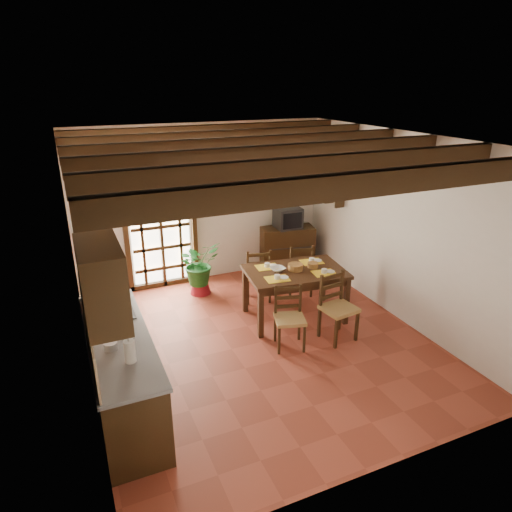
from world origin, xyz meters
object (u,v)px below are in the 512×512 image
chair_near_left (289,329)px  pendant_lamp (295,184)px  potted_plant (199,263)px  dining_table (295,276)px  chair_far_left (257,284)px  kitchen_counter (122,370)px  chair_far_right (298,278)px  crt_tv (288,218)px  chair_near_right (338,319)px  sideboard (287,249)px

chair_near_left → pendant_lamp: pendant_lamp is taller
chair_near_left → potted_plant: 2.22m
dining_table → chair_far_left: size_ratio=1.69×
pendant_lamp → kitchen_counter: bearing=-156.9°
chair_far_right → crt_tv: bearing=-95.4°
chair_near_right → crt_tv: 2.70m
chair_near_left → chair_near_right: (0.72, -0.08, 0.03)m
chair_near_right → chair_far_right: size_ratio=1.04×
crt_tv → chair_near_right: bearing=-98.6°
chair_near_right → sideboard: 2.60m
chair_far_left → potted_plant: size_ratio=0.47×
chair_far_right → pendant_lamp: 1.94m
chair_near_right → potted_plant: bearing=113.7°
chair_far_right → pendant_lamp: bearing=64.9°
chair_near_left → chair_near_right: size_ratio=0.90×
chair_far_left → dining_table: bearing=122.9°
chair_far_left → sideboard: chair_far_left is taller
kitchen_counter → chair_near_right: bearing=5.2°
pendant_lamp → chair_near_right: bearing=-72.9°
chair_far_right → potted_plant: size_ratio=0.47×
kitchen_counter → chair_far_right: (3.18, 1.76, -0.18)m
chair_far_right → potted_plant: (-1.53, 0.70, 0.28)m
chair_far_right → sideboard: (0.33, 1.06, 0.13)m
potted_plant → pendant_lamp: 2.27m
chair_near_right → sideboard: chair_near_right is taller
dining_table → pendant_lamp: (0.00, 0.10, 1.38)m
kitchen_counter → crt_tv: size_ratio=4.70×
chair_far_left → sideboard: (1.05, 0.98, 0.13)m
dining_table → potted_plant: size_ratio=0.79×
dining_table → chair_near_right: chair_near_right is taller
kitchen_counter → dining_table: (2.72, 1.06, 0.22)m
kitchen_counter → pendant_lamp: size_ratio=2.66×
sideboard → crt_tv: crt_tv is taller
chair_far_left → kitchen_counter: bearing=50.6°
chair_near_left → chair_far_left: 1.50m
chair_near_left → sideboard: size_ratio=0.87×
dining_table → chair_near_left: chair_near_left is taller
chair_near_right → crt_tv: bearing=70.8°
crt_tv → potted_plant: bearing=-166.7°
chair_far_left → potted_plant: (-0.80, 0.62, 0.28)m
kitchen_counter → pendant_lamp: (2.72, 1.16, 1.60)m
chair_near_left → chair_far_left: size_ratio=0.94×
chair_near_right → dining_table: bearing=101.0°
chair_near_left → dining_table: bearing=73.9°
sideboard → potted_plant: size_ratio=0.51×
pendant_lamp → crt_tv: bearing=64.9°
chair_near_right → chair_far_left: (-0.55, 1.58, -0.01)m
crt_tv → chair_far_left: bearing=-134.8°
kitchen_counter → chair_far_left: 3.07m
kitchen_counter → chair_near_right: kitchen_counter is taller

